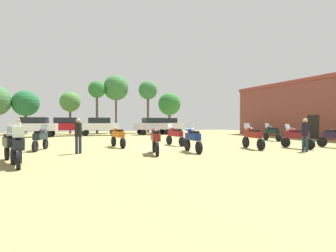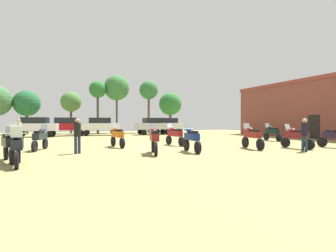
% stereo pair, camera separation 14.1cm
% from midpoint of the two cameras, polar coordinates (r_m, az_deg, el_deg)
% --- Properties ---
extents(ground_plane, '(44.00, 52.00, 0.02)m').
position_cam_midpoint_polar(ground_plane, '(16.33, -0.59, -4.62)').
color(ground_plane, '#958C54').
extents(brick_building, '(6.12, 17.35, 5.71)m').
position_cam_midpoint_polar(brick_building, '(30.46, 29.89, 3.25)').
color(brick_building, brown).
rests_on(brick_building, ground).
extents(motorcycle_1, '(0.67, 2.25, 1.49)m').
position_cam_midpoint_polar(motorcycle_1, '(15.75, 17.98, -2.17)').
color(motorcycle_1, black).
rests_on(motorcycle_1, ground).
extents(motorcycle_2, '(0.62, 2.16, 1.45)m').
position_cam_midpoint_polar(motorcycle_2, '(10.73, -30.38, -3.90)').
color(motorcycle_2, black).
rests_on(motorcycle_2, ground).
extents(motorcycle_3, '(0.62, 2.12, 1.47)m').
position_cam_midpoint_polar(motorcycle_3, '(13.44, 5.15, -2.74)').
color(motorcycle_3, black).
rests_on(motorcycle_3, ground).
extents(motorcycle_4, '(0.69, 2.15, 1.45)m').
position_cam_midpoint_polar(motorcycle_4, '(17.06, 1.35, -1.95)').
color(motorcycle_4, black).
rests_on(motorcycle_4, ground).
extents(motorcycle_5, '(0.76, 2.22, 1.50)m').
position_cam_midpoint_polar(motorcycle_5, '(12.66, -3.13, -2.89)').
color(motorcycle_5, black).
rests_on(motorcycle_5, ground).
extents(motorcycle_7, '(0.69, 2.16, 1.47)m').
position_cam_midpoint_polar(motorcycle_7, '(16.22, -11.29, -2.09)').
color(motorcycle_7, black).
rests_on(motorcycle_7, ground).
extents(motorcycle_8, '(0.68, 2.06, 1.44)m').
position_cam_midpoint_polar(motorcycle_8, '(18.52, 32.83, -1.91)').
color(motorcycle_8, black).
rests_on(motorcycle_8, ground).
extents(motorcycle_9, '(0.62, 2.19, 1.44)m').
position_cam_midpoint_polar(motorcycle_9, '(22.70, 21.82, -1.28)').
color(motorcycle_9, black).
rests_on(motorcycle_9, ground).
extents(motorcycle_10, '(0.62, 2.16, 1.44)m').
position_cam_midpoint_polar(motorcycle_10, '(16.96, 26.35, -2.09)').
color(motorcycle_10, black).
rests_on(motorcycle_10, ground).
extents(motorcycle_11, '(0.78, 2.06, 1.44)m').
position_cam_midpoint_polar(motorcycle_11, '(15.89, -26.56, -2.31)').
color(motorcycle_11, black).
rests_on(motorcycle_11, ground).
extents(motorcycle_12, '(0.85, 2.08, 1.45)m').
position_cam_midpoint_polar(motorcycle_12, '(11.95, -31.86, -3.41)').
color(motorcycle_12, black).
rests_on(motorcycle_12, ground).
extents(car_1, '(4.36, 1.96, 2.00)m').
position_cam_midpoint_polar(car_1, '(30.86, -3.41, 0.26)').
color(car_1, black).
rests_on(car_1, ground).
extents(car_2, '(4.51, 2.40, 2.00)m').
position_cam_midpoint_polar(car_2, '(29.43, -27.51, 0.10)').
color(car_2, black).
rests_on(car_2, ground).
extents(car_3, '(4.57, 2.61, 2.00)m').
position_cam_midpoint_polar(car_3, '(33.26, -0.31, 0.33)').
color(car_3, black).
rests_on(car_3, ground).
extents(car_4, '(4.49, 2.31, 2.00)m').
position_cam_midpoint_polar(car_4, '(30.09, -15.06, 0.21)').
color(car_4, black).
rests_on(car_4, ground).
extents(car_5, '(4.37, 1.98, 2.00)m').
position_cam_midpoint_polar(car_5, '(30.39, -21.81, 0.17)').
color(car_5, black).
rests_on(car_5, ground).
extents(person_1, '(0.40, 0.40, 1.79)m').
position_cam_midpoint_polar(person_1, '(21.24, -30.33, -0.58)').
color(person_1, '#202F3D').
rests_on(person_1, ground).
extents(person_2, '(0.44, 0.44, 1.76)m').
position_cam_midpoint_polar(person_2, '(15.37, 27.83, -1.22)').
color(person_2, '#21333F').
rests_on(person_2, ground).
extents(person_3, '(0.37, 0.37, 1.76)m').
position_cam_midpoint_polar(person_3, '(13.54, -19.51, -1.47)').
color(person_3, '#232C41').
rests_on(person_3, ground).
extents(tree_1, '(2.60, 2.60, 5.43)m').
position_cam_midpoint_polar(tree_1, '(36.00, -20.95, 4.96)').
color(tree_1, brown).
rests_on(tree_1, ground).
extents(tree_2, '(2.61, 2.61, 7.30)m').
position_cam_midpoint_polar(tree_2, '(36.88, -4.57, 7.76)').
color(tree_2, brown).
rests_on(tree_2, ground).
extents(tree_3, '(2.21, 2.21, 6.88)m').
position_cam_midpoint_polar(tree_3, '(35.31, -15.57, 7.60)').
color(tree_3, brown).
rests_on(tree_3, ground).
extents(tree_4, '(3.40, 3.40, 5.89)m').
position_cam_midpoint_polar(tree_4, '(39.05, 0.23, 4.83)').
color(tree_4, brown).
rests_on(tree_4, ground).
extents(tree_5, '(3.13, 3.13, 5.35)m').
position_cam_midpoint_polar(tree_5, '(35.94, -29.06, 4.38)').
color(tree_5, brown).
rests_on(tree_5, ground).
extents(tree_6, '(3.38, 3.38, 7.82)m').
position_cam_midpoint_polar(tree_6, '(36.09, -11.56, 8.21)').
color(tree_6, '#4E3E36').
rests_on(tree_6, ground).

